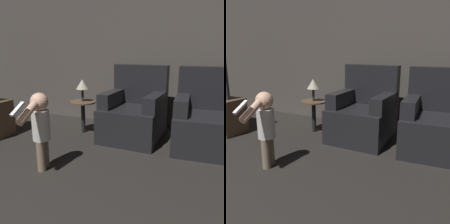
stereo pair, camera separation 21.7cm
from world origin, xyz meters
TOP-DOWN VIEW (x-y plane):
  - wall_back at (0.00, 4.50)m, footprint 8.40×0.05m
  - armchair_left at (-0.04, 3.84)m, footprint 0.78×0.82m
  - armchair_right at (0.89, 3.84)m, footprint 0.82×0.85m
  - person_toddler at (-0.62, 2.59)m, footprint 0.18×0.55m
  - side_table at (-0.81, 3.78)m, footprint 0.38×0.38m
  - lamp at (-0.81, 3.78)m, footprint 0.18×0.18m

SIDE VIEW (x-z plane):
  - armchair_left at x=-0.04m, z-range -0.15..0.84m
  - armchair_right at x=0.89m, z-range -0.15..0.84m
  - side_table at x=-0.81m, z-range 0.14..0.61m
  - person_toddler at x=-0.62m, z-range 0.07..0.87m
  - lamp at x=-0.81m, z-range 0.55..0.87m
  - wall_back at x=0.00m, z-range 0.00..2.60m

